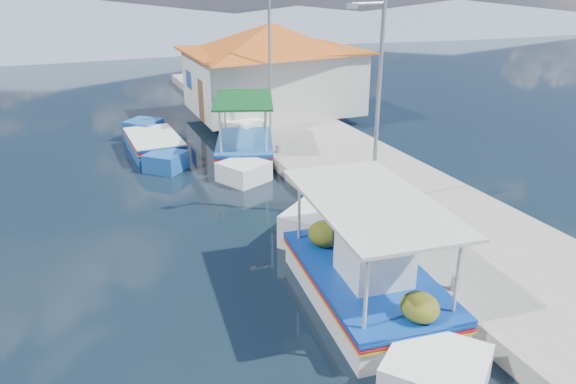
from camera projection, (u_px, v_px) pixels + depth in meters
name	position (u px, v px, depth m)	size (l,w,h in m)	color
ground	(251.00, 278.00, 13.62)	(160.00, 160.00, 0.00)	black
quay	(348.00, 167.00, 20.76)	(5.00, 44.00, 0.50)	#AAA89F
bollards	(306.00, 170.00, 19.23)	(0.20, 17.20, 0.30)	#A5A8AD
main_caique	(364.00, 279.00, 12.51)	(2.98, 8.58, 2.84)	white
caique_green_canopy	(244.00, 149.00, 22.39)	(3.75, 7.05, 2.78)	white
caique_blue_hull	(154.00, 146.00, 23.09)	(2.07, 6.60, 1.17)	#1A53A1
harbor_building	(272.00, 66.00, 27.68)	(10.49, 10.49, 4.40)	silver
lamp_post_near	(376.00, 96.00, 15.50)	(1.21, 0.14, 6.00)	#A5A8AD
lamp_post_far	(268.00, 56.00, 23.25)	(1.21, 0.14, 6.00)	#A5A8AD
mountain_ridge	(152.00, 22.00, 63.38)	(171.40, 96.00, 5.50)	slate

